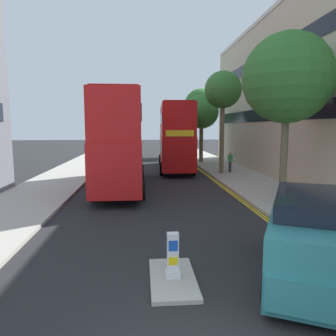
{
  "coord_description": "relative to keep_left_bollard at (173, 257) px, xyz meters",
  "views": [
    {
      "loc": [
        -0.71,
        -3.98,
        3.74
      ],
      "look_at": [
        0.5,
        11.0,
        1.8
      ],
      "focal_mm": 34.18,
      "sensor_mm": 36.0,
      "label": 1
    }
  ],
  "objects": [
    {
      "name": "street_tree_far",
      "position": [
        5.38,
        25.33,
        4.64
      ],
      "size": [
        3.49,
        3.49,
        6.9
      ],
      "color": "#6B6047",
      "rests_on": "sidewalk_right"
    },
    {
      "name": "sidewalk_left",
      "position": [
        -6.5,
        12.62,
        -0.54
      ],
      "size": [
        4.0,
        80.0,
        0.14
      ],
      "primitive_type": "cube",
      "color": "#ADA89E",
      "rests_on": "ground"
    },
    {
      "name": "townhouse_terrace_right",
      "position": [
        13.5,
        16.62,
        5.5
      ],
      "size": [
        10.08,
        28.0,
        12.22
      ],
      "color": "beige",
      "rests_on": "ground"
    },
    {
      "name": "pedestrian_far",
      "position": [
        6.27,
        17.49,
        0.38
      ],
      "size": [
        0.34,
        0.22,
        1.62
      ],
      "color": "#2D2D38",
      "rests_on": "sidewalk_right"
    },
    {
      "name": "double_decker_bus_oncoming",
      "position": [
        2.16,
        20.43,
        2.42
      ],
      "size": [
        3.12,
        10.9,
        5.64
      ],
      "color": "#B20F0F",
      "rests_on": "ground"
    },
    {
      "name": "street_tree_near",
      "position": [
        5.45,
        17.0,
        5.83
      ],
      "size": [
        2.81,
        2.81,
        7.81
      ],
      "color": "#6B6047",
      "rests_on": "sidewalk_right"
    },
    {
      "name": "double_decker_bus_away",
      "position": [
        -2.01,
        12.2,
        2.42
      ],
      "size": [
        2.85,
        10.83,
        5.64
      ],
      "color": "red",
      "rests_on": "ground"
    },
    {
      "name": "sidewalk_right",
      "position": [
        6.5,
        12.62,
        -0.54
      ],
      "size": [
        4.0,
        80.0,
        0.14
      ],
      "primitive_type": "cube",
      "color": "#ADA89E",
      "rests_on": "ground"
    },
    {
      "name": "traffic_island",
      "position": [
        0.0,
        0.0,
        -0.56
      ],
      "size": [
        1.1,
        2.2,
        0.1
      ],
      "primitive_type": "cube",
      "color": "#ADA89E",
      "rests_on": "ground"
    },
    {
      "name": "keep_left_bollard",
      "position": [
        0.0,
        0.0,
        0.0
      ],
      "size": [
        0.36,
        0.28,
        1.11
      ],
      "color": "silver",
      "rests_on": "traffic_island"
    },
    {
      "name": "taxi_minivan",
      "position": [
        3.35,
        -0.25,
        0.46
      ],
      "size": [
        3.78,
        5.14,
        2.12
      ],
      "color": "teal",
      "rests_on": "ground"
    },
    {
      "name": "street_tree_distant",
      "position": [
        6.17,
        7.64,
        5.39
      ],
      "size": [
        4.26,
        4.26,
        8.02
      ],
      "color": "#6B6047",
      "rests_on": "sidewalk_right"
    },
    {
      "name": "kerb_line_inner",
      "position": [
        4.24,
        10.62,
        -0.6
      ],
      "size": [
        0.1,
        56.0,
        0.01
      ],
      "primitive_type": "cube",
      "color": "yellow",
      "rests_on": "ground"
    },
    {
      "name": "kerb_line_outer",
      "position": [
        4.4,
        10.62,
        -0.6
      ],
      "size": [
        0.1,
        56.0,
        0.01
      ],
      "primitive_type": "cube",
      "color": "yellow",
      "rests_on": "ground"
    },
    {
      "name": "street_tree_mid",
      "position": [
        6.8,
        33.22,
        5.72
      ],
      "size": [
        4.38,
        4.38,
        8.42
      ],
      "color": "#6B6047",
      "rests_on": "sidewalk_right"
    }
  ]
}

